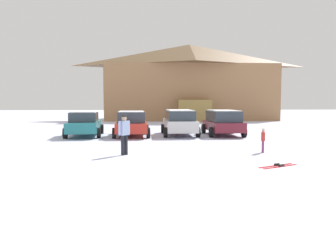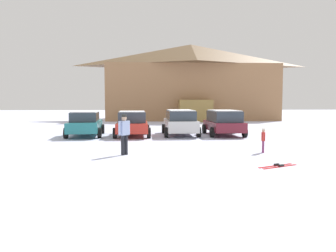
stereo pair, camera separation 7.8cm
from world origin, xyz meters
name	(u,v)px [view 2 (the right image)]	position (x,y,z in m)	size (l,w,h in m)	color
ground	(232,188)	(0.00, 0.00, 0.00)	(160.00, 160.00, 0.00)	silver
ski_lodge	(191,82)	(3.36, 32.31, 4.66)	(20.72, 10.57, 9.20)	#986D47
parked_teal_hatchback	(85,123)	(-6.04, 13.08, 0.81)	(2.40, 4.67, 1.58)	#227378
parked_red_sedan	(132,123)	(-3.04, 12.72, 0.81)	(2.32, 4.23, 1.60)	red
parked_silver_wagon	(180,122)	(0.05, 13.10, 0.90)	(2.24, 4.46, 1.66)	silver
parked_maroon_van	(224,122)	(2.87, 12.89, 0.89)	(2.29, 4.17, 1.65)	maroon
skier_adult_in_blue_parka	(124,132)	(-3.06, 5.37, 0.94)	(0.45, 0.49, 1.67)	black
skier_child_in_red_jacket	(263,139)	(2.84, 5.56, 0.59)	(0.22, 0.37, 1.05)	#74325B
pair_of_skis	(278,166)	(2.27, 2.58, 0.02)	(1.51, 0.92, 0.08)	red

